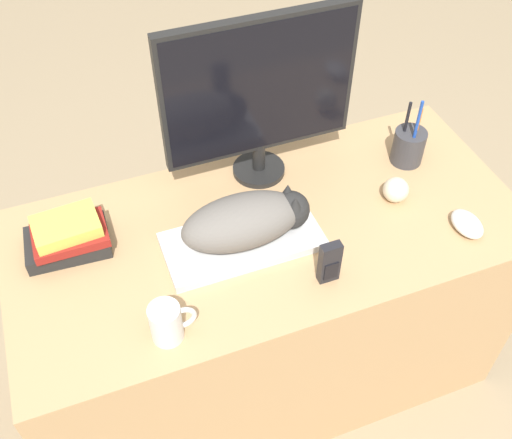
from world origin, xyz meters
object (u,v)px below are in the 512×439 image
(monitor, at_px, (259,92))
(pen_cup, at_px, (409,146))
(keyboard, at_px, (242,241))
(cat, at_px, (249,220))
(book_stack, at_px, (68,237))
(computer_mouse, at_px, (467,224))
(baseball, at_px, (396,190))
(phone, at_px, (330,263))
(coffee_mug, at_px, (168,322))

(monitor, height_order, pen_cup, monitor)
(keyboard, bearing_deg, pen_cup, 13.88)
(keyboard, distance_m, pen_cup, 0.58)
(cat, bearing_deg, book_stack, 161.81)
(computer_mouse, height_order, pen_cup, pen_cup)
(baseball, height_order, phone, phone)
(keyboard, bearing_deg, baseball, 0.98)
(keyboard, bearing_deg, phone, -48.41)
(pen_cup, bearing_deg, computer_mouse, -88.71)
(baseball, bearing_deg, coffee_mug, -163.51)
(keyboard, relative_size, baseball, 5.70)
(monitor, bearing_deg, computer_mouse, -43.15)
(computer_mouse, relative_size, pen_cup, 0.47)
(computer_mouse, bearing_deg, coffee_mug, -177.22)
(keyboard, xyz_separation_m, baseball, (0.45, 0.01, 0.02))
(keyboard, bearing_deg, computer_mouse, -15.57)
(cat, height_order, baseball, cat)
(computer_mouse, bearing_deg, book_stack, 162.98)
(baseball, distance_m, phone, 0.34)
(coffee_mug, height_order, baseball, coffee_mug)
(cat, relative_size, phone, 2.76)
(cat, height_order, computer_mouse, cat)
(book_stack, bearing_deg, phone, -29.23)
(coffee_mug, relative_size, phone, 0.88)
(keyboard, xyz_separation_m, phone, (0.16, -0.18, 0.05))
(phone, bearing_deg, computer_mouse, 2.66)
(monitor, distance_m, coffee_mug, 0.62)
(cat, relative_size, monitor, 0.64)
(keyboard, height_order, pen_cup, pen_cup)
(cat, height_order, phone, cat)
(cat, xyz_separation_m, monitor, (0.12, 0.24, 0.19))
(keyboard, height_order, coffee_mug, coffee_mug)
(baseball, bearing_deg, book_stack, 171.13)
(monitor, xyz_separation_m, pen_cup, (0.42, -0.10, -0.22))
(keyboard, distance_m, cat, 0.08)
(cat, distance_m, monitor, 0.33)
(coffee_mug, relative_size, pen_cup, 0.48)
(keyboard, distance_m, computer_mouse, 0.59)
(pen_cup, bearing_deg, monitor, 166.04)
(cat, bearing_deg, baseball, 1.02)
(cat, height_order, book_stack, cat)
(coffee_mug, xyz_separation_m, book_stack, (-0.17, 0.34, -0.01))
(computer_mouse, bearing_deg, cat, 163.92)
(book_stack, bearing_deg, pen_cup, -0.20)
(phone, bearing_deg, baseball, 32.48)
(cat, xyz_separation_m, baseball, (0.43, 0.01, -0.05))
(monitor, height_order, baseball, monitor)
(monitor, xyz_separation_m, computer_mouse, (0.43, -0.40, -0.25))
(computer_mouse, xyz_separation_m, pen_cup, (-0.01, 0.30, 0.03))
(cat, relative_size, computer_mouse, 3.17)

